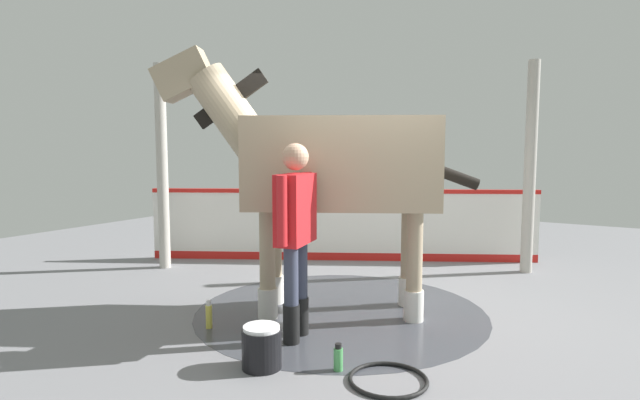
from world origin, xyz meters
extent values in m
cube|color=gray|center=(0.00, 0.00, -0.01)|extent=(16.00, 16.00, 0.02)
cylinder|color=#42444C|center=(-0.27, -0.21, 0.00)|extent=(3.08, 3.08, 0.00)
cube|color=white|center=(-1.42, 2.01, 0.52)|extent=(5.31, 2.79, 1.05)
cube|color=red|center=(-1.42, 2.01, 1.08)|extent=(5.32, 2.81, 0.06)
cube|color=red|center=(-1.42, 2.01, 0.06)|extent=(5.31, 2.80, 0.12)
cylinder|color=#B7B2A8|center=(-3.43, 0.26, 1.46)|extent=(0.16, 0.16, 2.93)
cylinder|color=#B7B2A8|center=(1.16, 2.64, 1.46)|extent=(0.16, 0.16, 2.93)
cube|color=tan|center=(-0.27, -0.21, 1.58)|extent=(2.16, 1.72, 0.93)
cylinder|color=tan|center=(-0.81, -0.77, 0.56)|extent=(0.16, 0.16, 1.12)
cylinder|color=silver|center=(-0.81, -0.77, 0.16)|extent=(0.20, 0.20, 0.31)
cylinder|color=tan|center=(-1.05, -0.32, 0.56)|extent=(0.16, 0.16, 1.12)
cylinder|color=silver|center=(-1.05, -0.32, 0.16)|extent=(0.20, 0.20, 0.31)
cylinder|color=tan|center=(0.50, -0.09, 0.56)|extent=(0.16, 0.16, 1.12)
cylinder|color=silver|center=(0.50, -0.09, 0.16)|extent=(0.20, 0.20, 0.31)
cylinder|color=tan|center=(0.27, 0.36, 0.56)|extent=(0.16, 0.16, 1.12)
cylinder|color=silver|center=(0.27, 0.36, 0.16)|extent=(0.20, 0.20, 0.31)
cylinder|color=tan|center=(-1.29, -0.73, 2.10)|extent=(0.97, 0.77, 1.01)
cube|color=black|center=(-1.29, -0.73, 2.24)|extent=(0.72, 0.41, 0.62)
cube|color=tan|center=(-1.72, -0.96, 2.49)|extent=(0.71, 0.55, 0.56)
cylinder|color=black|center=(0.68, 0.29, 1.48)|extent=(0.68, 0.43, 0.35)
cylinder|color=black|center=(-0.28, -0.98, 0.18)|extent=(0.15, 0.15, 0.35)
cylinder|color=#383D51|center=(-0.28, -0.98, 0.62)|extent=(0.13, 0.13, 0.53)
cylinder|color=black|center=(-0.24, -1.21, 0.18)|extent=(0.15, 0.15, 0.35)
cylinder|color=#383D51|center=(-0.24, -1.21, 0.62)|extent=(0.13, 0.13, 0.53)
cube|color=red|center=(-0.26, -1.09, 1.20)|extent=(0.32, 0.55, 0.63)
cylinder|color=red|center=(-0.32, -0.79, 1.21)|extent=(0.09, 0.09, 0.59)
cylinder|color=red|center=(-0.20, -1.40, 1.21)|extent=(0.09, 0.09, 0.59)
sphere|color=tan|center=(-0.26, -1.09, 1.66)|extent=(0.24, 0.24, 0.24)
cylinder|color=black|center=(-0.16, -1.75, 0.16)|extent=(0.32, 0.32, 0.31)
cylinder|color=white|center=(-0.16, -1.75, 0.33)|extent=(0.29, 0.29, 0.03)
cylinder|color=#D8CC4C|center=(-1.13, -1.30, 0.11)|extent=(0.06, 0.06, 0.23)
cylinder|color=white|center=(-1.13, -1.30, 0.25)|extent=(0.04, 0.04, 0.05)
cylinder|color=#4CA559|center=(0.39, -1.49, 0.09)|extent=(0.07, 0.07, 0.18)
cylinder|color=black|center=(0.39, -1.49, 0.20)|extent=(0.05, 0.05, 0.04)
torus|color=black|center=(0.81, -1.47, 0.02)|extent=(0.60, 0.60, 0.03)
camera|label=1|loc=(2.19, -4.83, 1.74)|focal=28.33mm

